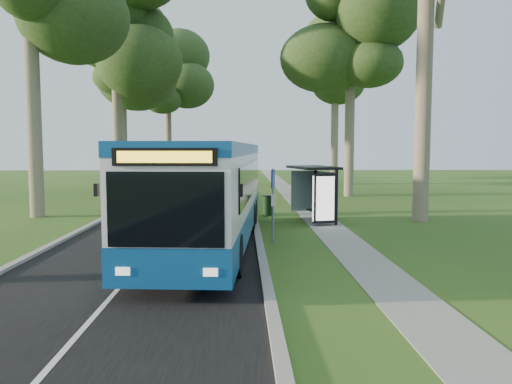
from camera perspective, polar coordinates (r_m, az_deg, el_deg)
The scene contains 17 objects.
ground at distance 16.59m, azimuth 0.47°, elevation -6.48°, with size 120.00×120.00×0.00m, color #2A531A.
road at distance 26.61m, azimuth -7.88°, elevation -2.15°, with size 7.00×100.00×0.02m, color black.
kerb_east at distance 26.45m, azimuth -0.32°, elevation -2.04°, with size 0.25×100.00×0.12m, color #9E9B93.
kerb_west at distance 27.21m, azimuth -15.23°, elevation -2.02°, with size 0.25×100.00×0.12m, color #9E9B93.
centre_line at distance 26.61m, azimuth -7.88°, elevation -2.12°, with size 0.12×100.00×0.01m, color white.
footpath at distance 26.69m, azimuth 6.14°, elevation -2.11°, with size 1.50×100.00×0.02m, color gray.
bus at distance 16.74m, azimuth -5.35°, elevation -0.20°, with size 3.67×13.18×3.45m.
bus_stop_sign at distance 17.37m, azimuth 1.96°, elevation -0.56°, with size 0.16×0.36×2.60m.
bus_shelter at distance 22.08m, azimuth 7.04°, elevation 0.98°, with size 2.21×3.21×2.51m.
litter_bin at distance 24.52m, azimuth 1.34°, elevation -1.54°, with size 0.57×0.57×1.00m.
car_white at distance 43.23m, azimuth -11.94°, elevation 1.56°, with size 1.85×4.61×1.57m, color silver.
car_silver at distance 41.13m, azimuth -12.85°, elevation 1.26°, with size 1.50×4.30×1.42m, color #B0B4B9.
tree_west_c at distance 35.99m, azimuth -15.74°, elevation 16.38°, with size 5.20×5.20×14.18m.
tree_west_d at distance 46.24m, azimuth -15.15°, elevation 15.44°, with size 5.20×5.20×15.96m.
tree_west_e at distance 55.32m, azimuth -10.06°, elevation 12.67°, with size 5.20×5.20×14.51m.
tree_east_c at distance 35.79m, azimuth 10.80°, elevation 16.73°, with size 5.20×5.20×14.34m.
tree_east_d at distance 47.72m, azimuth 9.08°, elevation 14.68°, with size 5.20×5.20×15.36m.
Camera 1 is at (-0.59, -16.24, 3.30)m, focal length 35.00 mm.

